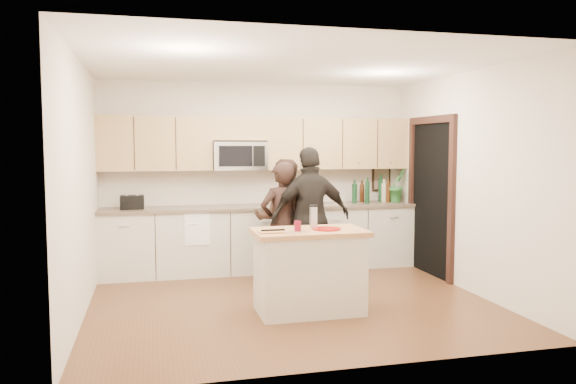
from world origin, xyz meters
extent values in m
plane|color=#54321D|center=(0.00, 0.00, 0.00)|extent=(4.50, 4.50, 0.00)
cube|color=beige|center=(0.00, 2.00, 1.35)|extent=(4.50, 0.02, 2.70)
cube|color=beige|center=(0.00, -2.00, 1.35)|extent=(4.50, 0.02, 2.70)
cube|color=beige|center=(-2.25, 0.00, 1.35)|extent=(0.02, 4.00, 2.70)
cube|color=beige|center=(2.25, 0.00, 1.35)|extent=(0.02, 4.00, 2.70)
cube|color=white|center=(0.00, 0.00, 2.70)|extent=(4.50, 4.00, 0.02)
cube|color=beige|center=(0.00, 1.69, 0.45)|extent=(4.50, 0.62, 0.90)
cube|color=#75604E|center=(0.00, 1.68, 0.92)|extent=(4.50, 0.66, 0.04)
cube|color=tan|center=(-1.48, 1.83, 1.83)|extent=(1.55, 0.33, 0.75)
cube|color=tan|center=(1.17, 1.83, 1.83)|extent=(2.17, 0.33, 0.75)
cube|color=tan|center=(-0.31, 1.83, 2.04)|extent=(0.78, 0.33, 0.33)
cube|color=silver|center=(-0.31, 1.80, 1.65)|extent=(0.76, 0.40, 0.40)
cube|color=black|center=(-0.39, 1.60, 1.65)|extent=(0.47, 0.01, 0.29)
cube|color=black|center=(-0.06, 1.60, 1.65)|extent=(0.17, 0.01, 0.29)
cube|color=black|center=(2.24, 0.90, 1.05)|extent=(0.02, 1.05, 2.10)
cube|color=black|center=(2.22, 0.33, 1.05)|extent=(0.06, 0.10, 2.10)
cube|color=black|center=(2.22, 1.48, 1.05)|extent=(0.06, 0.10, 2.10)
cube|color=black|center=(2.22, 0.90, 2.15)|extent=(0.06, 1.25, 0.10)
cube|color=black|center=(1.95, 1.99, 1.28)|extent=(0.30, 0.03, 0.38)
cube|color=tan|center=(1.95, 1.97, 1.28)|extent=(0.24, 0.00, 0.32)
cube|color=white|center=(-0.95, 1.38, 0.70)|extent=(0.34, 0.01, 0.48)
cube|color=white|center=(-0.95, 1.67, 0.94)|extent=(0.34, 0.60, 0.01)
cube|color=beige|center=(0.10, -0.44, 0.42)|extent=(1.11, 0.65, 0.85)
cube|color=#AD7A48|center=(0.10, -0.44, 0.88)|extent=(1.20, 0.71, 0.05)
cylinder|color=#980F0D|center=(0.28, -0.48, 0.91)|extent=(0.30, 0.30, 0.02)
cube|color=silver|center=(0.15, -0.39, 1.03)|extent=(0.07, 0.06, 0.23)
cube|color=black|center=(0.15, -0.39, 1.15)|extent=(0.08, 0.07, 0.02)
cylinder|color=maroon|center=(-0.05, -0.51, 0.96)|extent=(0.07, 0.07, 0.11)
cube|color=#AD7A48|center=(-0.34, -0.55, 0.91)|extent=(0.28, 0.16, 0.02)
cube|color=black|center=(-0.32, -0.52, 0.92)|extent=(0.25, 0.03, 0.02)
cube|color=silver|center=(-0.14, -0.68, 0.92)|extent=(0.23, 0.03, 0.01)
cube|color=black|center=(-1.79, 1.67, 1.03)|extent=(0.31, 0.20, 0.19)
cube|color=silver|center=(-1.86, 1.67, 1.13)|extent=(0.03, 0.15, 0.00)
cube|color=silver|center=(-1.72, 1.67, 1.13)|extent=(0.03, 0.15, 0.00)
cylinder|color=#103219|center=(1.40, 1.69, 1.11)|extent=(0.08, 0.08, 0.35)
cylinder|color=#3E1E0B|center=(1.57, 1.83, 1.10)|extent=(0.07, 0.07, 0.33)
cylinder|color=#AAA986|center=(1.61, 1.71, 1.11)|extent=(0.07, 0.07, 0.35)
cylinder|color=#103219|center=(1.86, 1.79, 1.15)|extent=(0.07, 0.07, 0.41)
cylinder|color=#3E1E0B|center=(1.96, 1.73, 1.11)|extent=(0.06, 0.06, 0.34)
cylinder|color=#AAA986|center=(1.90, 1.77, 1.11)|extent=(0.08, 0.08, 0.34)
cylinder|color=#103219|center=(1.56, 1.59, 1.13)|extent=(0.07, 0.07, 0.39)
imported|color=#2F7734|center=(2.10, 1.72, 1.19)|extent=(0.34, 0.31, 0.51)
imported|color=black|center=(0.06, 0.72, 0.80)|extent=(0.66, 0.52, 1.60)
imported|color=#301F18|center=(0.18, 1.13, 0.81)|extent=(0.89, 0.75, 1.62)
imported|color=black|center=(0.43, 0.65, 0.89)|extent=(1.08, 0.53, 1.78)
camera|label=1|loc=(-1.54, -6.15, 1.80)|focal=35.00mm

